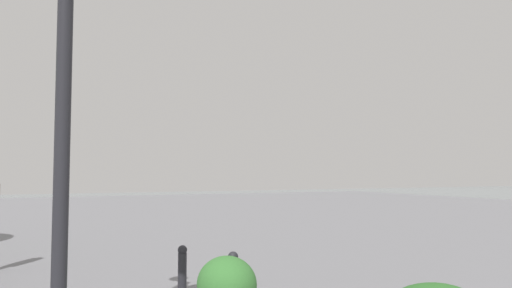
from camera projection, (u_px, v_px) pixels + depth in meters
The scene contains 4 objects.
lamppost at pixel (64, 74), 4.44m from camera, with size 0.98×0.28×3.85m.
bollard_near at pixel (233, 278), 6.02m from camera, with size 0.13×0.13×0.68m.
bollard_mid at pixel (182, 268), 6.65m from camera, with size 0.13×0.13×0.67m.
shrub_round at pixel (227, 284), 5.76m from camera, with size 0.79×0.71×0.67m.
Camera 1 is at (-0.10, 1.23, 1.66)m, focal length 33.84 mm.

